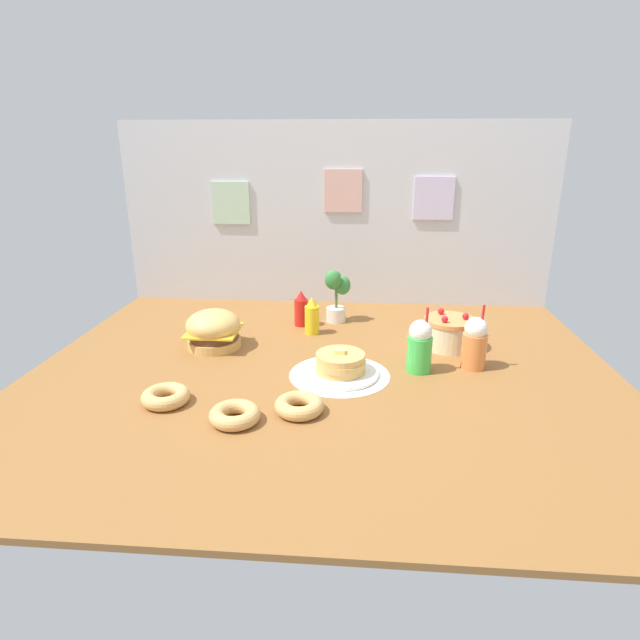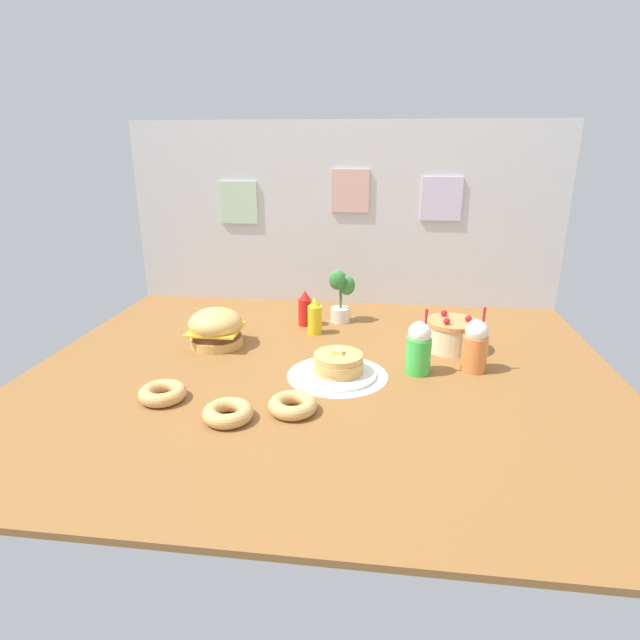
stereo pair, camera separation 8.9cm
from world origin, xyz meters
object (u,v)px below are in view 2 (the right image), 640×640
object	(u,v)px
donut_chocolate	(228,412)
potted_plant	(341,294)
burger	(216,328)
mustard_bottle	(315,317)
orange_float_cup	(475,346)
pancake_stack	(338,366)
cream_soda_cup	(419,348)
layer_cake	(451,335)
ketchup_bottle	(305,309)
donut_pink_glaze	(162,393)
donut_vanilla	(293,405)

from	to	relation	value
donut_chocolate	potted_plant	size ratio (longest dim) A/B	0.61
burger	potted_plant	world-z (taller)	potted_plant
mustard_bottle	orange_float_cup	xyz separation A→B (m)	(0.65, -0.33, 0.02)
orange_float_cup	burger	bearing A→B (deg)	173.04
pancake_stack	cream_soda_cup	bearing A→B (deg)	12.73
orange_float_cup	donut_chocolate	distance (m)	0.95
layer_cake	cream_soda_cup	size ratio (longest dim) A/B	0.83
burger	potted_plant	distance (m)	0.63
burger	mustard_bottle	size ratio (longest dim) A/B	1.33
mustard_bottle	pancake_stack	bearing A→B (deg)	-71.62
mustard_bottle	donut_chocolate	world-z (taller)	mustard_bottle
ketchup_bottle	mustard_bottle	size ratio (longest dim) A/B	1.00
burger	ketchup_bottle	world-z (taller)	ketchup_bottle
cream_soda_cup	orange_float_cup	size ratio (longest dim) A/B	1.00
orange_float_cup	layer_cake	bearing A→B (deg)	106.67
pancake_stack	cream_soda_cup	xyz separation A→B (m)	(0.29, 0.07, 0.06)
donut_pink_glaze	donut_chocolate	size ratio (longest dim) A/B	1.00
donut_pink_glaze	potted_plant	distance (m)	1.03
burger	potted_plant	size ratio (longest dim) A/B	0.87
donut_pink_glaze	donut_chocolate	distance (m)	0.28
layer_cake	cream_soda_cup	world-z (taller)	cream_soda_cup
pancake_stack	donut_pink_glaze	size ratio (longest dim) A/B	1.83
cream_soda_cup	potted_plant	bearing A→B (deg)	121.38
layer_cake	mustard_bottle	world-z (taller)	mustard_bottle
layer_cake	ketchup_bottle	distance (m)	0.69
ketchup_bottle	donut_vanilla	world-z (taller)	ketchup_bottle
ketchup_bottle	mustard_bottle	distance (m)	0.12
pancake_stack	orange_float_cup	world-z (taller)	orange_float_cup
mustard_bottle	donut_vanilla	xyz separation A→B (m)	(0.03, -0.73, -0.05)
ketchup_bottle	burger	bearing A→B (deg)	-137.81
cream_soda_cup	donut_chocolate	xyz separation A→B (m)	(-0.60, -0.43, -0.07)
layer_cake	potted_plant	size ratio (longest dim) A/B	0.82
orange_float_cup	donut_chocolate	bearing A→B (deg)	-149.65
donut_vanilla	layer_cake	bearing A→B (deg)	47.23
pancake_stack	donut_vanilla	bearing A→B (deg)	-112.43
donut_vanilla	potted_plant	bearing A→B (deg)	85.39
burger	orange_float_cup	bearing A→B (deg)	-6.96
donut_chocolate	donut_vanilla	world-z (taller)	same
mustard_bottle	donut_vanilla	bearing A→B (deg)	-87.82
layer_cake	orange_float_cup	xyz separation A→B (m)	(0.06, -0.21, 0.03)
donut_pink_glaze	donut_vanilla	distance (m)	0.45
potted_plant	burger	bearing A→B (deg)	-142.64
donut_pink_glaze	burger	bearing A→B (deg)	87.25
donut_pink_glaze	pancake_stack	bearing A→B (deg)	24.69
layer_cake	potted_plant	xyz separation A→B (m)	(-0.49, 0.30, 0.07)
donut_pink_glaze	donut_chocolate	world-z (taller)	same
burger	pancake_stack	size ratio (longest dim) A/B	0.78
layer_cake	mustard_bottle	bearing A→B (deg)	168.30
potted_plant	orange_float_cup	bearing A→B (deg)	-42.71
mustard_bottle	donut_vanilla	size ratio (longest dim) A/B	1.08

